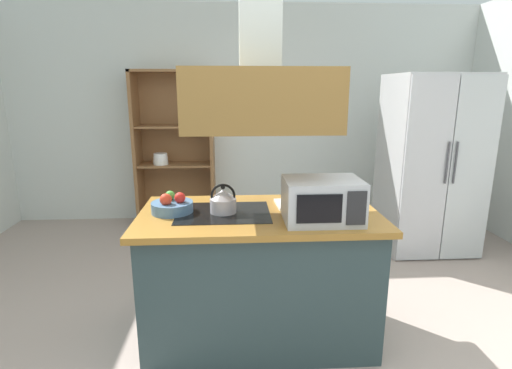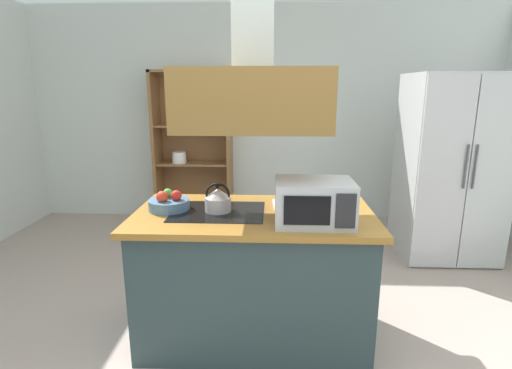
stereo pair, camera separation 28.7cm
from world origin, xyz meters
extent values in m
plane|color=#A49086|center=(0.00, 0.00, 0.00)|extent=(7.80, 7.80, 0.00)
cube|color=silver|center=(0.00, 3.00, 1.35)|extent=(6.00, 0.12, 2.70)
cube|color=#2D4042|center=(0.01, 0.30, 0.43)|extent=(1.48, 0.77, 0.86)
cube|color=#A16D2A|center=(0.01, 0.30, 0.88)|extent=(1.56, 0.85, 0.04)
cube|color=black|center=(-0.22, 0.30, 0.90)|extent=(0.60, 0.47, 0.00)
cube|color=olive|center=(0.01, 0.30, 1.62)|extent=(0.90, 0.70, 0.36)
cube|color=#B9B8BA|center=(1.90, 1.78, 0.91)|extent=(0.90, 0.72, 1.83)
cube|color=#B6B7BC|center=(1.67, 1.41, 0.91)|extent=(0.44, 0.03, 1.79)
cube|color=#B6BCBE|center=(2.12, 1.41, 0.91)|extent=(0.44, 0.03, 1.79)
cylinder|color=#4C4C51|center=(1.86, 1.38, 1.01)|extent=(0.02, 0.02, 0.40)
cylinder|color=#4C4C51|center=(1.94, 1.38, 1.01)|extent=(0.02, 0.02, 0.40)
cube|color=brown|center=(-1.33, 2.74, 0.95)|extent=(0.04, 0.40, 1.90)
cube|color=brown|center=(-0.41, 2.74, 0.95)|extent=(0.04, 0.40, 1.90)
cube|color=brown|center=(-0.87, 2.74, 1.89)|extent=(0.96, 0.40, 0.03)
cube|color=brown|center=(-0.87, 2.74, 0.04)|extent=(0.96, 0.40, 0.08)
cube|color=brown|center=(-0.87, 2.93, 0.95)|extent=(0.96, 0.02, 1.90)
cube|color=brown|center=(-0.87, 2.74, 0.76)|extent=(0.88, 0.36, 0.02)
cube|color=brown|center=(-0.87, 2.74, 1.24)|extent=(0.88, 0.36, 0.02)
cylinder|color=white|center=(-1.04, 2.69, 0.80)|extent=(0.18, 0.18, 0.05)
cylinder|color=white|center=(-1.04, 2.69, 0.84)|extent=(0.17, 0.17, 0.05)
cylinder|color=white|center=(-1.04, 2.69, 0.89)|extent=(0.16, 0.16, 0.05)
cylinder|color=silver|center=(-0.75, 2.70, 1.31)|extent=(0.01, 0.01, 0.12)
cone|color=silver|center=(-0.75, 2.70, 1.41)|extent=(0.07, 0.07, 0.08)
cylinder|color=silver|center=(-0.60, 2.70, 1.31)|extent=(0.01, 0.01, 0.12)
cone|color=silver|center=(-0.60, 2.70, 1.41)|extent=(0.07, 0.07, 0.08)
cylinder|color=#C0B9C1|center=(-0.22, 0.30, 0.95)|extent=(0.17, 0.17, 0.09)
cone|color=#BEB8BE|center=(-0.22, 0.30, 1.03)|extent=(0.16, 0.16, 0.06)
sphere|color=black|center=(-0.22, 0.30, 1.07)|extent=(0.03, 0.03, 0.03)
torus|color=black|center=(-0.22, 0.30, 1.01)|extent=(0.16, 0.02, 0.16)
cube|color=white|center=(0.31, 0.45, 0.91)|extent=(0.35, 0.26, 0.02)
cube|color=#B7BABF|center=(0.38, 0.11, 1.03)|extent=(0.46, 0.34, 0.26)
cube|color=black|center=(0.32, -0.06, 1.03)|extent=(0.26, 0.01, 0.17)
cube|color=#262628|center=(0.54, -0.06, 1.03)|extent=(0.11, 0.01, 0.20)
cylinder|color=#4C7299|center=(-0.55, 0.33, 0.94)|extent=(0.27, 0.27, 0.07)
sphere|color=red|center=(-0.50, 0.33, 1.00)|extent=(0.07, 0.07, 0.07)
sphere|color=green|center=(-0.57, 0.38, 1.00)|extent=(0.06, 0.06, 0.06)
sphere|color=red|center=(-0.58, 0.29, 1.00)|extent=(0.08, 0.08, 0.08)
camera|label=1|loc=(-0.16, -2.13, 1.69)|focal=27.51mm
camera|label=2|loc=(0.13, -2.13, 1.69)|focal=27.51mm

